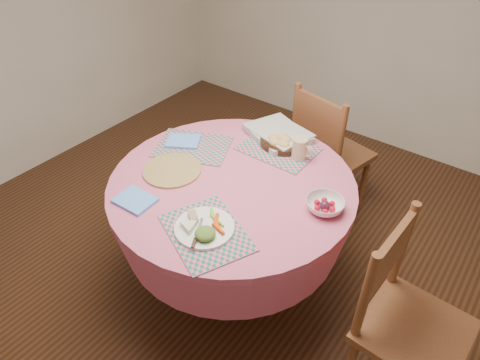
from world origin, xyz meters
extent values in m
plane|color=#331C0F|center=(0.00, 0.00, 0.00)|extent=(4.00, 4.00, 0.00)
cylinder|color=#CA5E71|center=(0.00, 0.00, 0.73)|extent=(1.24, 1.24, 0.04)
cone|color=#CA5E71|center=(0.00, 0.00, 0.56)|extent=(1.24, 1.24, 0.30)
cylinder|color=black|center=(0.00, 0.00, 0.22)|extent=(0.14, 0.14, 0.44)
cylinder|color=black|center=(0.00, 0.00, 0.03)|extent=(0.56, 0.56, 0.06)
cube|color=brown|center=(1.01, -0.04, 0.44)|extent=(0.44, 0.45, 0.04)
cylinder|color=brown|center=(1.19, 0.13, 0.22)|extent=(0.04, 0.04, 0.44)
cylinder|color=brown|center=(0.85, 0.14, 0.22)|extent=(0.04, 0.04, 0.44)
cylinder|color=brown|center=(0.81, -0.21, 0.69)|extent=(0.04, 0.04, 0.49)
cylinder|color=brown|center=(0.83, 0.14, 0.69)|extent=(0.04, 0.04, 0.49)
cube|color=brown|center=(0.82, -0.04, 0.79)|extent=(0.05, 0.36, 0.24)
cube|color=brown|center=(0.11, 0.93, 0.45)|extent=(0.52, 0.51, 0.04)
cylinder|color=brown|center=(0.32, 1.06, 0.23)|extent=(0.05, 0.05, 0.45)
cylinder|color=brown|center=(-0.03, 1.14, 0.23)|extent=(0.05, 0.05, 0.45)
cylinder|color=brown|center=(0.25, 0.73, 0.23)|extent=(0.05, 0.05, 0.45)
cylinder|color=brown|center=(-0.10, 0.81, 0.23)|extent=(0.05, 0.05, 0.45)
cylinder|color=brown|center=(0.25, 0.71, 0.70)|extent=(0.05, 0.05, 0.50)
cylinder|color=brown|center=(-0.11, 0.79, 0.70)|extent=(0.05, 0.05, 0.50)
cube|color=brown|center=(0.07, 0.75, 0.80)|extent=(0.36, 0.11, 0.24)
cube|color=#14745D|center=(0.14, -0.36, 0.75)|extent=(0.49, 0.44, 0.01)
cube|color=#14745D|center=(-0.36, 0.11, 0.75)|extent=(0.49, 0.44, 0.01)
cube|color=#14745D|center=(0.03, 0.38, 0.75)|extent=(0.40, 0.30, 0.01)
cylinder|color=olive|center=(-0.30, -0.12, 0.76)|extent=(0.30, 0.30, 0.01)
cube|color=#609CF9|center=(-0.27, -0.40, 0.76)|extent=(0.19, 0.15, 0.01)
cube|color=#609CF9|center=(-0.43, 0.11, 0.76)|extent=(0.23, 0.21, 0.01)
cylinder|color=white|center=(0.12, -0.34, 0.76)|extent=(0.26, 0.26, 0.01)
ellipsoid|color=#2C6021|center=(0.18, -0.35, 0.79)|extent=(0.13, 0.13, 0.04)
cylinder|color=beige|center=(0.11, -0.41, 0.78)|extent=(0.11, 0.11, 0.02)
cube|color=#966956|center=(0.05, -0.38, 0.78)|extent=(0.07, 0.07, 0.02)
cube|color=silver|center=(0.14, -0.37, 0.77)|extent=(0.08, 0.14, 0.00)
cylinder|color=black|center=(0.02, 0.39, 0.77)|extent=(0.23, 0.23, 0.03)
ellipsoid|color=#DBBE70|center=(-0.02, 0.39, 0.81)|extent=(0.07, 0.06, 0.05)
ellipsoid|color=#DBBE70|center=(0.04, 0.42, 0.81)|extent=(0.07, 0.06, 0.05)
ellipsoid|color=#DBBE70|center=(0.06, 0.37, 0.81)|extent=(0.07, 0.06, 0.05)
ellipsoid|color=#DBBE70|center=(0.01, 0.36, 0.81)|extent=(0.07, 0.06, 0.05)
ellipsoid|color=#DBBE70|center=(0.02, 0.43, 0.81)|extent=(0.07, 0.06, 0.05)
cylinder|color=#CCB78C|center=(0.16, 0.37, 0.81)|extent=(0.08, 0.08, 0.12)
torus|color=#CCB78C|center=(0.21, 0.37, 0.81)|extent=(0.07, 0.01, 0.07)
imported|color=white|center=(0.47, 0.09, 0.78)|extent=(0.20, 0.20, 0.06)
sphere|color=red|center=(0.51, 0.09, 0.77)|extent=(0.03, 0.03, 0.03)
sphere|color=red|center=(0.49, 0.12, 0.77)|extent=(0.03, 0.03, 0.03)
sphere|color=red|center=(0.45, 0.12, 0.77)|extent=(0.03, 0.03, 0.03)
sphere|color=red|center=(0.43, 0.09, 0.77)|extent=(0.03, 0.03, 0.03)
sphere|color=red|center=(0.45, 0.05, 0.77)|extent=(0.03, 0.03, 0.03)
sphere|color=red|center=(0.49, 0.05, 0.77)|extent=(0.03, 0.03, 0.03)
sphere|color=#47142C|center=(0.47, 0.09, 0.78)|extent=(0.05, 0.05, 0.05)
cube|color=silver|center=(-0.05, 0.48, 0.77)|extent=(0.42, 0.38, 0.03)
cube|color=silver|center=(-0.03, 0.48, 0.80)|extent=(0.37, 0.32, 0.01)
camera|label=1|loc=(1.04, -1.32, 2.07)|focal=32.00mm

